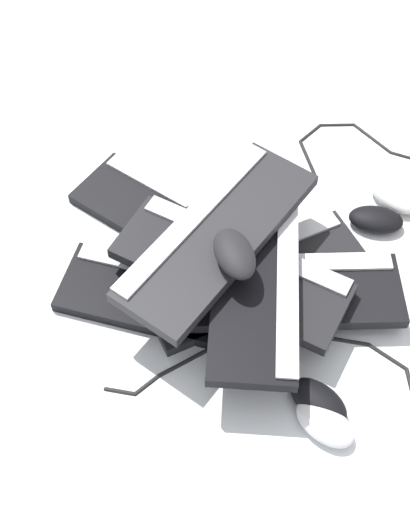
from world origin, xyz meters
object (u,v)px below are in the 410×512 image
object	(u,v)px
mouse_1	(394,196)
mouse_3	(195,301)
keyboard_0	(175,223)
keyboard_2	(256,278)
mouse_7	(376,220)
mouse_2	(234,254)
mouse_0	(318,401)
keyboard_1	(176,300)
mouse_4	(325,423)
mouse_6	(183,223)
keyboard_3	(283,291)
keyboard_4	(232,269)
mouse_5	(200,299)
keyboard_5	(257,273)
keyboard_6	(217,235)

from	to	relation	value
mouse_1	mouse_3	size ratio (longest dim) A/B	1.00
keyboard_0	keyboard_2	size ratio (longest dim) A/B	1.00
mouse_7	mouse_2	bearing A→B (deg)	42.72
mouse_0	mouse_7	distance (m)	0.43
keyboard_1	mouse_4	bearing A→B (deg)	-173.61
mouse_0	mouse_6	world-z (taller)	mouse_6
keyboard_3	keyboard_4	size ratio (longest dim) A/B	0.94
mouse_4	mouse_5	bearing A→B (deg)	-5.54
keyboard_5	mouse_2	xyz separation A→B (m)	(0.02, 0.04, 0.07)
keyboard_0	mouse_5	bearing A→B (deg)	154.24
keyboard_1	mouse_2	world-z (taller)	mouse_2
keyboard_5	mouse_6	xyz separation A→B (m)	(0.21, 0.01, -0.05)
keyboard_4	mouse_7	size ratio (longest dim) A/B	4.22
keyboard_2	mouse_2	size ratio (longest dim) A/B	4.21
keyboard_3	mouse_3	xyz separation A→B (m)	(0.08, 0.14, 0.01)
mouse_5	mouse_1	bearing A→B (deg)	-163.35
mouse_5	keyboard_5	bearing A→B (deg)	174.16
keyboard_4	mouse_0	size ratio (longest dim) A/B	4.22
keyboard_2	mouse_0	xyz separation A→B (m)	(-0.26, 0.09, 0.01)
keyboard_4	mouse_5	distance (m)	0.08
keyboard_1	mouse_1	bearing A→B (deg)	-100.72
mouse_5	mouse_7	size ratio (longest dim) A/B	1.00
keyboard_2	mouse_5	size ratio (longest dim) A/B	4.21
keyboard_1	mouse_0	distance (m)	0.33
keyboard_4	mouse_6	world-z (taller)	keyboard_4
keyboard_1	mouse_0	bearing A→B (deg)	-169.50
keyboard_4	mouse_5	bearing A→B (deg)	90.96
keyboard_1	keyboard_2	xyz separation A→B (m)	(-0.06, -0.15, 0.00)
keyboard_2	mouse_7	distance (m)	0.29
mouse_5	mouse_6	distance (m)	0.18
keyboard_0	keyboard_3	xyz separation A→B (m)	(-0.27, -0.04, 0.03)
mouse_2	mouse_4	world-z (taller)	mouse_2
keyboard_2	mouse_1	size ratio (longest dim) A/B	4.21
keyboard_4	keyboard_1	bearing A→B (deg)	66.44
keyboard_0	keyboard_2	distance (m)	0.21
keyboard_1	keyboard_6	world-z (taller)	keyboard_6
keyboard_6	mouse_6	bearing A→B (deg)	-3.62
keyboard_0	mouse_3	world-z (taller)	mouse_3
keyboard_2	keyboard_6	distance (m)	0.14
mouse_2	keyboard_6	bearing A→B (deg)	3.21
keyboard_5	mouse_5	size ratio (longest dim) A/B	3.83
mouse_2	mouse_6	bearing A→B (deg)	11.43
keyboard_4	mouse_6	size ratio (longest dim) A/B	4.22
keyboard_6	keyboard_4	bearing A→B (deg)	179.62
keyboard_1	mouse_1	world-z (taller)	mouse_1
mouse_0	mouse_5	bearing A→B (deg)	179.12
mouse_0	mouse_3	xyz separation A→B (m)	(0.28, 0.05, 0.03)
keyboard_1	keyboard_3	size ratio (longest dim) A/B	1.02
keyboard_6	mouse_7	bearing A→B (deg)	-108.86
keyboard_0	mouse_7	distance (m)	0.41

